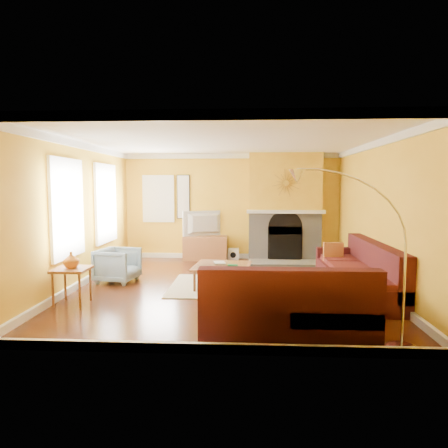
# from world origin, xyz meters

# --- Properties ---
(floor) EXTENTS (5.50, 6.00, 0.02)m
(floor) POSITION_xyz_m (0.00, 0.00, -0.01)
(floor) COLOR #582812
(floor) RESTS_ON ground
(ceiling) EXTENTS (5.50, 6.00, 0.02)m
(ceiling) POSITION_xyz_m (0.00, 0.00, 2.71)
(ceiling) COLOR white
(ceiling) RESTS_ON ground
(wall_back) EXTENTS (5.50, 0.02, 2.70)m
(wall_back) POSITION_xyz_m (0.00, 3.01, 1.35)
(wall_back) COLOR gold
(wall_back) RESTS_ON ground
(wall_front) EXTENTS (5.50, 0.02, 2.70)m
(wall_front) POSITION_xyz_m (0.00, -3.01, 1.35)
(wall_front) COLOR gold
(wall_front) RESTS_ON ground
(wall_left) EXTENTS (0.02, 6.00, 2.70)m
(wall_left) POSITION_xyz_m (-2.76, 0.00, 1.35)
(wall_left) COLOR gold
(wall_left) RESTS_ON ground
(wall_right) EXTENTS (0.02, 6.00, 2.70)m
(wall_right) POSITION_xyz_m (2.76, 0.00, 1.35)
(wall_right) COLOR gold
(wall_right) RESTS_ON ground
(baseboard) EXTENTS (5.50, 6.00, 0.12)m
(baseboard) POSITION_xyz_m (0.00, 0.00, 0.06)
(baseboard) COLOR white
(baseboard) RESTS_ON floor
(crown_molding) EXTENTS (5.50, 6.00, 0.12)m
(crown_molding) POSITION_xyz_m (0.00, 0.00, 2.64)
(crown_molding) COLOR white
(crown_molding) RESTS_ON ceiling
(window_left_near) EXTENTS (0.06, 1.22, 1.72)m
(window_left_near) POSITION_xyz_m (-2.72, 1.30, 1.50)
(window_left_near) COLOR white
(window_left_near) RESTS_ON wall_left
(window_left_far) EXTENTS (0.06, 1.22, 1.72)m
(window_left_far) POSITION_xyz_m (-2.72, -0.60, 1.50)
(window_left_far) COLOR white
(window_left_far) RESTS_ON wall_left
(window_back) EXTENTS (0.82, 0.06, 1.22)m
(window_back) POSITION_xyz_m (-1.90, 2.96, 1.55)
(window_back) COLOR white
(window_back) RESTS_ON wall_back
(wall_art) EXTENTS (0.34, 0.04, 1.14)m
(wall_art) POSITION_xyz_m (-1.25, 2.97, 1.60)
(wall_art) COLOR white
(wall_art) RESTS_ON wall_back
(fireplace) EXTENTS (1.80, 0.40, 2.70)m
(fireplace) POSITION_xyz_m (1.35, 2.80, 1.35)
(fireplace) COLOR gray
(fireplace) RESTS_ON floor
(mantel) EXTENTS (1.92, 0.22, 0.08)m
(mantel) POSITION_xyz_m (1.35, 2.56, 1.25)
(mantel) COLOR white
(mantel) RESTS_ON fireplace
(hearth) EXTENTS (1.80, 0.70, 0.06)m
(hearth) POSITION_xyz_m (1.35, 2.25, 0.03)
(hearth) COLOR gray
(hearth) RESTS_ON floor
(sunburst) EXTENTS (0.70, 0.04, 0.70)m
(sunburst) POSITION_xyz_m (1.35, 2.57, 1.95)
(sunburst) COLOR olive
(sunburst) RESTS_ON fireplace
(rug) EXTENTS (2.40, 1.80, 0.02)m
(rug) POSITION_xyz_m (0.17, 0.05, 0.01)
(rug) COLOR beige
(rug) RESTS_ON floor
(sectional_sofa) EXTENTS (2.95, 3.80, 0.90)m
(sectional_sofa) POSITION_xyz_m (1.27, -0.80, 0.45)
(sectional_sofa) COLOR #4B181C
(sectional_sofa) RESTS_ON floor
(coffee_table) EXTENTS (1.13, 1.13, 0.41)m
(coffee_table) POSITION_xyz_m (-0.07, 0.08, 0.20)
(coffee_table) COLOR white
(coffee_table) RESTS_ON floor
(media_console) EXTENTS (1.11, 0.50, 0.61)m
(media_console) POSITION_xyz_m (-0.66, 2.73, 0.30)
(media_console) COLOR #9C6038
(media_console) RESTS_ON floor
(tv) EXTENTS (1.07, 0.60, 0.64)m
(tv) POSITION_xyz_m (-0.66, 2.73, 0.93)
(tv) COLOR black
(tv) RESTS_ON media_console
(subwoofer) EXTENTS (0.28, 0.28, 0.28)m
(subwoofer) POSITION_xyz_m (0.06, 2.80, 0.14)
(subwoofer) COLOR white
(subwoofer) RESTS_ON floor
(armchair) EXTENTS (0.84, 0.83, 0.67)m
(armchair) POSITION_xyz_m (-2.13, 0.28, 0.33)
(armchair) COLOR slate
(armchair) RESTS_ON floor
(side_table) EXTENTS (0.54, 0.54, 0.58)m
(side_table) POSITION_xyz_m (-2.40, -1.21, 0.29)
(side_table) COLOR #9C6038
(side_table) RESTS_ON floor
(vase) EXTENTS (0.25, 0.25, 0.26)m
(vase) POSITION_xyz_m (-2.40, -1.21, 0.72)
(vase) COLOR orange
(vase) RESTS_ON side_table
(book) EXTENTS (0.26, 0.31, 0.03)m
(book) POSITION_xyz_m (-0.23, 0.18, 0.42)
(book) COLOR white
(book) RESTS_ON coffee_table
(arc_lamp) EXTENTS (1.32, 0.36, 2.07)m
(arc_lamp) POSITION_xyz_m (1.59, -2.80, 1.03)
(arc_lamp) COLOR silver
(arc_lamp) RESTS_ON floor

